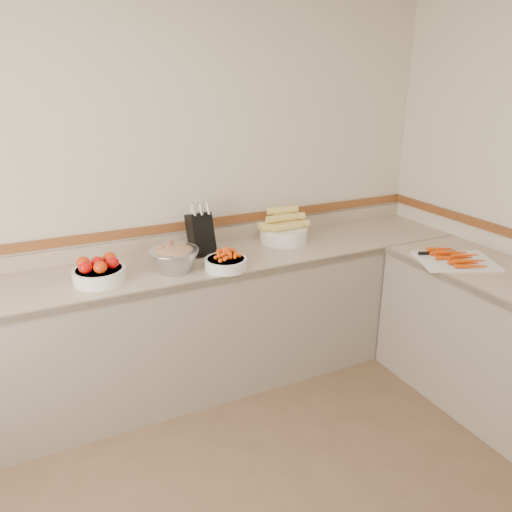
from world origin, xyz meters
name	(u,v)px	position (x,y,z in m)	size (l,w,h in m)	color
back_wall	(166,191)	(0.00, 2.00, 1.30)	(4.00, 4.00, 0.00)	beige
counter_back	(188,325)	(0.00, 1.68, 0.45)	(4.00, 0.65, 1.08)	tan
knife_block	(201,233)	(0.16, 1.80, 1.05)	(0.17, 0.20, 0.36)	black
tomato_bowl	(99,272)	(-0.54, 1.61, 0.96)	(0.30, 0.30, 0.15)	white
cherry_tomato_bowl	(226,261)	(0.20, 1.47, 0.95)	(0.26, 0.26, 0.14)	white
corn_bowl	(284,231)	(0.78, 1.78, 0.98)	(0.38, 0.34, 0.25)	white
rhubarb_bowl	(174,258)	(-0.10, 1.57, 0.99)	(0.31, 0.31, 0.18)	#B2B2BA
cutting_board	(456,259)	(1.57, 0.93, 0.92)	(0.57, 0.52, 0.07)	white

